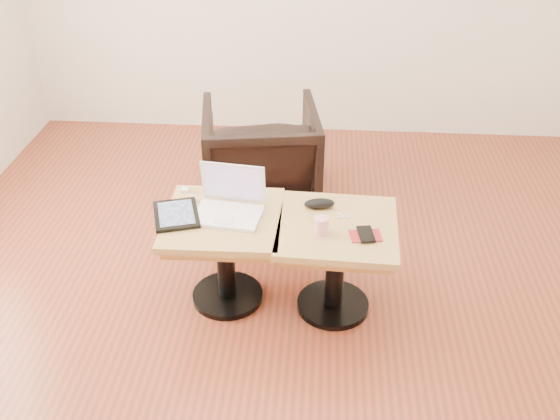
# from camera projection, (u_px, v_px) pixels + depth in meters

# --- Properties ---
(room_shell) EXTENTS (4.52, 4.52, 2.71)m
(room_shell) POSITION_uv_depth(u_px,v_px,m) (315.00, 63.00, 2.49)
(room_shell) COLOR brown
(room_shell) RESTS_ON ground
(side_table_left) EXTENTS (0.58, 0.58, 0.52)m
(side_table_left) POSITION_uv_depth(u_px,v_px,m) (224.00, 238.00, 3.13)
(side_table_left) COLOR black
(side_table_left) RESTS_ON ground
(side_table_right) EXTENTS (0.60, 0.60, 0.52)m
(side_table_right) POSITION_uv_depth(u_px,v_px,m) (336.00, 246.00, 3.07)
(side_table_right) COLOR black
(side_table_right) RESTS_ON ground
(laptop) EXTENTS (0.35, 0.29, 0.23)m
(laptop) POSITION_uv_depth(u_px,v_px,m) (229.00, 204.00, 3.06)
(laptop) COLOR white
(laptop) RESTS_ON side_table_left
(tablet) EXTENTS (0.28, 0.32, 0.02)m
(tablet) POSITION_uv_depth(u_px,v_px,m) (176.00, 214.00, 3.06)
(tablet) COLOR black
(tablet) RESTS_ON side_table_left
(charging_adapter) EXTENTS (0.04, 0.04, 0.02)m
(charging_adapter) POSITION_uv_depth(u_px,v_px,m) (185.00, 190.00, 3.25)
(charging_adapter) COLOR white
(charging_adapter) RESTS_ON side_table_left
(glasses_case) EXTENTS (0.16, 0.09, 0.05)m
(glasses_case) POSITION_uv_depth(u_px,v_px,m) (319.00, 204.00, 3.11)
(glasses_case) COLOR black
(glasses_case) RESTS_ON side_table_right
(striped_cup) EXTENTS (0.07, 0.07, 0.09)m
(striped_cup) POSITION_uv_depth(u_px,v_px,m) (321.00, 226.00, 2.91)
(striped_cup) COLOR #F14368
(striped_cup) RESTS_ON side_table_right
(earbuds_tangle) EXTENTS (0.07, 0.05, 0.01)m
(earbuds_tangle) POSITION_uv_depth(u_px,v_px,m) (343.00, 216.00, 3.05)
(earbuds_tangle) COLOR white
(earbuds_tangle) RESTS_ON side_table_right
(phone_on_sleeve) EXTENTS (0.16, 0.14, 0.02)m
(phone_on_sleeve) POSITION_uv_depth(u_px,v_px,m) (366.00, 235.00, 2.91)
(phone_on_sleeve) COLOR maroon
(phone_on_sleeve) RESTS_ON side_table_right
(armchair) EXTENTS (0.82, 0.83, 0.66)m
(armchair) POSITION_uv_depth(u_px,v_px,m) (261.00, 156.00, 4.00)
(armchair) COLOR black
(armchair) RESTS_ON ground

